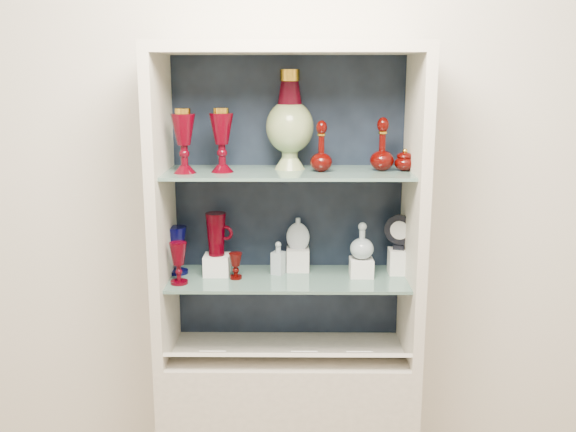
{
  "coord_description": "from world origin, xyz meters",
  "views": [
    {
      "loc": [
        0.02,
        -0.85,
        1.84
      ],
      "look_at": [
        0.0,
        1.53,
        1.3
      ],
      "focal_mm": 40.0,
      "sensor_mm": 36.0,
      "label": 1
    }
  ],
  "objects_px": {
    "lidded_bowl": "(405,159)",
    "cameo_medallion": "(400,232)",
    "ruby_decanter_b": "(382,143)",
    "ruby_goblet_tall": "(179,263)",
    "ruby_decanter_a": "(321,143)",
    "clear_square_bottle": "(278,258)",
    "ruby_pitcher": "(216,234)",
    "clear_round_decanter": "(362,242)",
    "flat_flask": "(298,233)",
    "ruby_goblet_small": "(236,266)",
    "enamel_urn": "(290,120)",
    "cobalt_goblet": "(177,250)",
    "pedestal_lamp_right": "(184,141)",
    "pedestal_lamp_left": "(222,140)"
  },
  "relations": [
    {
      "from": "cobalt_goblet",
      "to": "ruby_pitcher",
      "type": "bearing_deg",
      "value": -5.12
    },
    {
      "from": "clear_square_bottle",
      "to": "ruby_decanter_b",
      "type": "bearing_deg",
      "value": -4.18
    },
    {
      "from": "ruby_goblet_small",
      "to": "ruby_goblet_tall",
      "type": "bearing_deg",
      "value": -163.28
    },
    {
      "from": "ruby_goblet_small",
      "to": "clear_square_bottle",
      "type": "xyz_separation_m",
      "value": [
        0.16,
        0.06,
        0.02
      ]
    },
    {
      "from": "pedestal_lamp_left",
      "to": "pedestal_lamp_right",
      "type": "relative_size",
      "value": 1.0
    },
    {
      "from": "enamel_urn",
      "to": "ruby_decanter_a",
      "type": "xyz_separation_m",
      "value": [
        0.12,
        -0.07,
        -0.08
      ]
    },
    {
      "from": "ruby_pitcher",
      "to": "flat_flask",
      "type": "height_order",
      "value": "ruby_pitcher"
    },
    {
      "from": "ruby_decanter_b",
      "to": "flat_flask",
      "type": "relative_size",
      "value": 1.63
    },
    {
      "from": "enamel_urn",
      "to": "ruby_goblet_tall",
      "type": "distance_m",
      "value": 0.69
    },
    {
      "from": "clear_square_bottle",
      "to": "cameo_medallion",
      "type": "xyz_separation_m",
      "value": [
        0.48,
        0.01,
        0.11
      ]
    },
    {
      "from": "ruby_decanter_b",
      "to": "lidded_bowl",
      "type": "distance_m",
      "value": 0.11
    },
    {
      "from": "ruby_decanter_b",
      "to": "ruby_goblet_tall",
      "type": "bearing_deg",
      "value": -173.06
    },
    {
      "from": "pedestal_lamp_right",
      "to": "ruby_goblet_small",
      "type": "bearing_deg",
      "value": 9.97
    },
    {
      "from": "ruby_pitcher",
      "to": "clear_square_bottle",
      "type": "bearing_deg",
      "value": 17.54
    },
    {
      "from": "pedestal_lamp_left",
      "to": "ruby_pitcher",
      "type": "distance_m",
      "value": 0.38
    },
    {
      "from": "enamel_urn",
      "to": "cobalt_goblet",
      "type": "height_order",
      "value": "enamel_urn"
    },
    {
      "from": "clear_round_decanter",
      "to": "cameo_medallion",
      "type": "relative_size",
      "value": 0.96
    },
    {
      "from": "ruby_goblet_tall",
      "to": "ruby_goblet_small",
      "type": "xyz_separation_m",
      "value": [
        0.21,
        0.06,
        -0.03
      ]
    },
    {
      "from": "lidded_bowl",
      "to": "clear_round_decanter",
      "type": "bearing_deg",
      "value": 176.87
    },
    {
      "from": "clear_square_bottle",
      "to": "lidded_bowl",
      "type": "bearing_deg",
      "value": -3.73
    },
    {
      "from": "ruby_pitcher",
      "to": "cameo_medallion",
      "type": "bearing_deg",
      "value": 17.3
    },
    {
      "from": "ruby_decanter_b",
      "to": "cobalt_goblet",
      "type": "height_order",
      "value": "ruby_decanter_b"
    },
    {
      "from": "pedestal_lamp_left",
      "to": "ruby_decanter_a",
      "type": "xyz_separation_m",
      "value": [
        0.37,
        0.01,
        -0.01
      ]
    },
    {
      "from": "ruby_decanter_a",
      "to": "clear_square_bottle",
      "type": "distance_m",
      "value": 0.49
    },
    {
      "from": "ruby_decanter_a",
      "to": "clear_round_decanter",
      "type": "xyz_separation_m",
      "value": [
        0.16,
        0.03,
        -0.39
      ]
    },
    {
      "from": "pedestal_lamp_left",
      "to": "lidded_bowl",
      "type": "distance_m",
      "value": 0.69
    },
    {
      "from": "clear_round_decanter",
      "to": "flat_flask",
      "type": "bearing_deg",
      "value": 162.82
    },
    {
      "from": "clear_round_decanter",
      "to": "ruby_pitcher",
      "type": "bearing_deg",
      "value": 178.44
    },
    {
      "from": "ruby_goblet_small",
      "to": "clear_round_decanter",
      "type": "relative_size",
      "value": 0.73
    },
    {
      "from": "pedestal_lamp_left",
      "to": "clear_square_bottle",
      "type": "relative_size",
      "value": 1.78
    },
    {
      "from": "cobalt_goblet",
      "to": "enamel_urn",
      "type": "bearing_deg",
      "value": 1.46
    },
    {
      "from": "ruby_goblet_tall",
      "to": "flat_flask",
      "type": "bearing_deg",
      "value": 21.31
    },
    {
      "from": "enamel_urn",
      "to": "ruby_pitcher",
      "type": "bearing_deg",
      "value": -174.95
    },
    {
      "from": "ruby_decanter_a",
      "to": "ruby_decanter_b",
      "type": "height_order",
      "value": "same"
    },
    {
      "from": "lidded_bowl",
      "to": "cameo_medallion",
      "type": "relative_size",
      "value": 0.6
    },
    {
      "from": "ruby_decanter_b",
      "to": "ruby_goblet_tall",
      "type": "relative_size",
      "value": 1.32
    },
    {
      "from": "pedestal_lamp_right",
      "to": "clear_square_bottle",
      "type": "xyz_separation_m",
      "value": [
        0.34,
        0.09,
        -0.47
      ]
    },
    {
      "from": "ruby_pitcher",
      "to": "clear_square_bottle",
      "type": "height_order",
      "value": "ruby_pitcher"
    },
    {
      "from": "enamel_urn",
      "to": "ruby_goblet_tall",
      "type": "relative_size",
      "value": 2.32
    },
    {
      "from": "lidded_bowl",
      "to": "cameo_medallion",
      "type": "xyz_separation_m",
      "value": [
        0.0,
        0.04,
        -0.29
      ]
    },
    {
      "from": "clear_square_bottle",
      "to": "cameo_medallion",
      "type": "relative_size",
      "value": 0.92
    },
    {
      "from": "lidded_bowl",
      "to": "ruby_goblet_tall",
      "type": "height_order",
      "value": "lidded_bowl"
    },
    {
      "from": "ruby_decanter_a",
      "to": "clear_square_bottle",
      "type": "relative_size",
      "value": 1.61
    },
    {
      "from": "enamel_urn",
      "to": "clear_round_decanter",
      "type": "height_order",
      "value": "enamel_urn"
    },
    {
      "from": "ruby_goblet_tall",
      "to": "ruby_pitcher",
      "type": "height_order",
      "value": "ruby_pitcher"
    },
    {
      "from": "ruby_pitcher",
      "to": "cameo_medallion",
      "type": "distance_m",
      "value": 0.72
    },
    {
      "from": "pedestal_lamp_left",
      "to": "ruby_goblet_small",
      "type": "distance_m",
      "value": 0.49
    },
    {
      "from": "flat_flask",
      "to": "cameo_medallion",
      "type": "height_order",
      "value": "cameo_medallion"
    },
    {
      "from": "enamel_urn",
      "to": "clear_square_bottle",
      "type": "xyz_separation_m",
      "value": [
        -0.05,
        -0.02,
        -0.54
      ]
    },
    {
      "from": "ruby_decanter_b",
      "to": "cameo_medallion",
      "type": "xyz_separation_m",
      "value": [
        0.09,
        0.04,
        -0.35
      ]
    }
  ]
}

